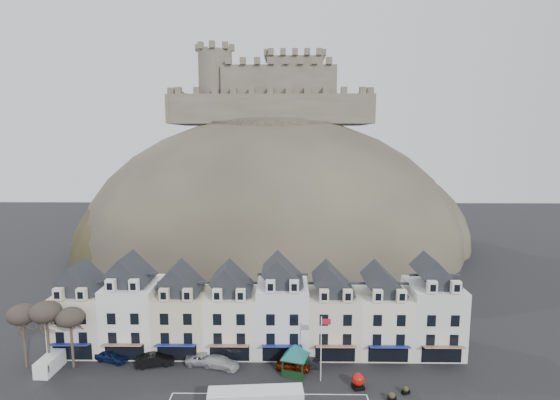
# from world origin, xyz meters

# --- Properties ---
(townhouse_terrace) EXTENTS (54.40, 9.35, 11.80)m
(townhouse_terrace) POSITION_xyz_m (0.15, 15.97, 5.30)
(townhouse_terrace) COLOR silver
(townhouse_terrace) RESTS_ON ground
(castle_hill) EXTENTS (100.00, 76.00, 68.00)m
(castle_hill) POSITION_xyz_m (1.25, 68.95, 0.11)
(castle_hill) COLOR #352F29
(castle_hill) RESTS_ON ground
(castle) EXTENTS (50.20, 22.20, 22.00)m
(castle) POSITION_xyz_m (0.51, 75.93, 40.19)
(castle) COLOR brown
(castle) RESTS_ON ground
(tree_left_far) EXTENTS (3.61, 3.61, 8.24)m
(tree_left_far) POSITION_xyz_m (-29.00, 10.50, 6.90)
(tree_left_far) COLOR #3D2F26
(tree_left_far) RESTS_ON ground
(tree_left_mid) EXTENTS (3.78, 3.78, 8.64)m
(tree_left_mid) POSITION_xyz_m (-26.00, 10.50, 7.24)
(tree_left_mid) COLOR #3D2F26
(tree_left_mid) RESTS_ON ground
(tree_left_near) EXTENTS (3.43, 3.43, 7.84)m
(tree_left_near) POSITION_xyz_m (-23.00, 10.50, 6.55)
(tree_left_near) COLOR #3D2F26
(tree_left_near) RESTS_ON ground
(bus_shelter) EXTENTS (5.78, 5.78, 3.84)m
(bus_shelter) POSITION_xyz_m (5.00, 9.34, 2.98)
(bus_shelter) COLOR black
(bus_shelter) RESTS_ON ground
(red_buoy) EXTENTS (1.47, 1.47, 1.82)m
(red_buoy) POSITION_xyz_m (12.23, 6.29, 0.93)
(red_buoy) COLOR black
(red_buoy) RESTS_ON ground
(flagpole) EXTENTS (1.17, 0.14, 8.07)m
(flagpole) POSITION_xyz_m (8.11, 7.78, 4.61)
(flagpole) COLOR silver
(flagpole) RESTS_ON ground
(white_van) EXTENTS (1.98, 4.28, 1.93)m
(white_van) POSITION_xyz_m (-25.43, 9.50, 0.97)
(white_van) COLOR white
(white_van) RESTS_ON ground
(planter_west) EXTENTS (1.10, 0.71, 1.01)m
(planter_west) POSITION_xyz_m (15.56, 3.86, 0.49)
(planter_west) COLOR black
(planter_west) RESTS_ON ground
(planter_east) EXTENTS (1.01, 0.77, 0.91)m
(planter_east) POSITION_xyz_m (17.46, 5.27, 0.44)
(planter_east) COLOR black
(planter_east) RESTS_ON ground
(car_navy) EXTENTS (4.85, 3.18, 1.54)m
(car_navy) POSITION_xyz_m (-18.72, 12.00, 0.77)
(car_navy) COLOR #0C193E
(car_navy) RESTS_ON ground
(car_black) EXTENTS (5.03, 2.70, 1.57)m
(car_black) POSITION_xyz_m (-12.77, 10.97, 0.79)
(car_black) COLOR black
(car_black) RESTS_ON ground
(car_silver) EXTENTS (4.95, 2.47, 1.37)m
(car_silver) POSITION_xyz_m (-6.53, 11.63, 0.69)
(car_silver) COLOR #ACADB4
(car_silver) RESTS_ON ground
(car_white) EXTENTS (5.31, 3.45, 1.43)m
(car_white) POSITION_xyz_m (-4.40, 10.66, 0.72)
(car_white) COLOR silver
(car_white) RESTS_ON ground
(car_maroon) EXTENTS (4.40, 2.29, 1.43)m
(car_maroon) POSITION_xyz_m (4.80, 10.16, 0.72)
(car_maroon) COLOR #621605
(car_maroon) RESTS_ON ground
(car_charcoal) EXTENTS (4.40, 1.78, 1.42)m
(car_charcoal) POSITION_xyz_m (6.00, 11.01, 0.71)
(car_charcoal) COLOR black
(car_charcoal) RESTS_ON ground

